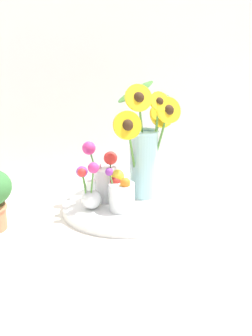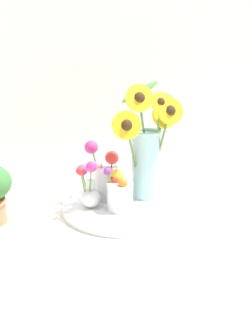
{
  "view_description": "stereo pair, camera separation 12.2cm",
  "coord_description": "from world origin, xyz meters",
  "px_view_note": "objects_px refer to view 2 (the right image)",
  "views": [
    {
      "loc": [
        -0.44,
        -0.97,
        0.49
      ],
      "look_at": [
        0.02,
        0.11,
        0.14
      ],
      "focal_mm": 42.0,
      "sensor_mm": 36.0,
      "label": 1
    },
    {
      "loc": [
        -0.33,
        -1.01,
        0.49
      ],
      "look_at": [
        0.02,
        0.11,
        0.14
      ],
      "focal_mm": 42.0,
      "sensor_mm": 36.0,
      "label": 2
    }
  ],
  "objects_px": {
    "vase_small_center": "(119,192)",
    "vase_bulb_right": "(89,189)",
    "vase_small_back": "(105,177)",
    "serving_tray": "(126,207)",
    "mason_jar_sunflowers": "(147,150)"
  },
  "relations": [
    {
      "from": "vase_bulb_right",
      "to": "mason_jar_sunflowers",
      "type": "bearing_deg",
      "value": 9.21
    },
    {
      "from": "serving_tray",
      "to": "mason_jar_sunflowers",
      "type": "bearing_deg",
      "value": 23.63
    },
    {
      "from": "vase_small_center",
      "to": "vase_small_back",
      "type": "relative_size",
      "value": 0.71
    },
    {
      "from": "mason_jar_sunflowers",
      "to": "vase_bulb_right",
      "type": "height_order",
      "value": "mason_jar_sunflowers"
    },
    {
      "from": "vase_small_back",
      "to": "serving_tray",
      "type": "bearing_deg",
      "value": -48.52
    },
    {
      "from": "serving_tray",
      "to": "vase_bulb_right",
      "type": "height_order",
      "value": "vase_bulb_right"
    },
    {
      "from": "vase_small_center",
      "to": "vase_bulb_right",
      "type": "height_order",
      "value": "vase_bulb_right"
    },
    {
      "from": "vase_bulb_right",
      "to": "vase_small_back",
      "type": "distance_m",
      "value": 0.09
    },
    {
      "from": "serving_tray",
      "to": "mason_jar_sunflowers",
      "type": "relative_size",
      "value": 1.06
    },
    {
      "from": "serving_tray",
      "to": "vase_bulb_right",
      "type": "distance_m",
      "value": 0.14
    },
    {
      "from": "vase_small_center",
      "to": "vase_small_back",
      "type": "height_order",
      "value": "vase_small_back"
    },
    {
      "from": "serving_tray",
      "to": "vase_small_back",
      "type": "distance_m",
      "value": 0.12
    },
    {
      "from": "mason_jar_sunflowers",
      "to": "vase_small_back",
      "type": "relative_size",
      "value": 2.0
    },
    {
      "from": "vase_bulb_right",
      "to": "vase_small_back",
      "type": "height_order",
      "value": "vase_small_back"
    },
    {
      "from": "vase_small_center",
      "to": "vase_small_back",
      "type": "xyz_separation_m",
      "value": [
        -0.02,
        0.1,
        0.02
      ]
    }
  ]
}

